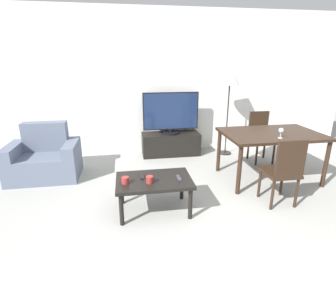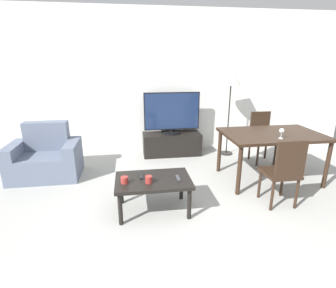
{
  "view_description": "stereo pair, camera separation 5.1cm",
  "coord_description": "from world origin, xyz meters",
  "px_view_note": "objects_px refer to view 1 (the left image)",
  "views": [
    {
      "loc": [
        -0.67,
        -1.86,
        1.78
      ],
      "look_at": [
        -0.11,
        1.61,
        0.65
      ],
      "focal_mm": 28.0,
      "sensor_mm": 36.0,
      "label": 1
    },
    {
      "loc": [
        -0.62,
        -1.86,
        1.78
      ],
      "look_at": [
        -0.11,
        1.61,
        0.65
      ],
      "focal_mm": 28.0,
      "sensor_mm": 36.0,
      "label": 2
    }
  ],
  "objects_px": {
    "dining_table": "(271,138)",
    "armchair": "(45,159)",
    "remote_secondary": "(142,176)",
    "tv": "(171,113)",
    "coffee_table": "(154,183)",
    "cup_white_near": "(125,180)",
    "dining_chair_near": "(284,169)",
    "remote_primary": "(179,178)",
    "tv_stand": "(171,144)",
    "cup_colored_far": "(150,180)",
    "dining_chair_far": "(260,134)",
    "floor_lamp": "(230,80)",
    "wine_glass_left": "(281,131)"
  },
  "relations": [
    {
      "from": "armchair",
      "to": "floor_lamp",
      "type": "height_order",
      "value": "floor_lamp"
    },
    {
      "from": "wine_glass_left",
      "to": "coffee_table",
      "type": "bearing_deg",
      "value": -168.63
    },
    {
      "from": "tv",
      "to": "cup_white_near",
      "type": "xyz_separation_m",
      "value": [
        -0.88,
        -2.04,
        -0.36
      ]
    },
    {
      "from": "remote_secondary",
      "to": "tv",
      "type": "bearing_deg",
      "value": 70.25
    },
    {
      "from": "floor_lamp",
      "to": "remote_primary",
      "type": "height_order",
      "value": "floor_lamp"
    },
    {
      "from": "dining_table",
      "to": "floor_lamp",
      "type": "bearing_deg",
      "value": 100.57
    },
    {
      "from": "cup_white_near",
      "to": "tv_stand",
      "type": "bearing_deg",
      "value": 66.63
    },
    {
      "from": "dining_chair_near",
      "to": "floor_lamp",
      "type": "bearing_deg",
      "value": 89.22
    },
    {
      "from": "remote_secondary",
      "to": "cup_colored_far",
      "type": "relative_size",
      "value": 1.82
    },
    {
      "from": "coffee_table",
      "to": "dining_table",
      "type": "distance_m",
      "value": 1.98
    },
    {
      "from": "floor_lamp",
      "to": "remote_primary",
      "type": "distance_m",
      "value": 2.52
    },
    {
      "from": "armchair",
      "to": "tv_stand",
      "type": "distance_m",
      "value": 2.25
    },
    {
      "from": "tv",
      "to": "wine_glass_left",
      "type": "height_order",
      "value": "tv"
    },
    {
      "from": "tv_stand",
      "to": "remote_secondary",
      "type": "bearing_deg",
      "value": -109.73
    },
    {
      "from": "floor_lamp",
      "to": "coffee_table",
      "type": "bearing_deg",
      "value": -131.31
    },
    {
      "from": "coffee_table",
      "to": "remote_primary",
      "type": "distance_m",
      "value": 0.3
    },
    {
      "from": "dining_table",
      "to": "armchair",
      "type": "bearing_deg",
      "value": 169.66
    },
    {
      "from": "remote_secondary",
      "to": "coffee_table",
      "type": "bearing_deg",
      "value": -28.88
    },
    {
      "from": "tv",
      "to": "remote_secondary",
      "type": "distance_m",
      "value": 2.07
    },
    {
      "from": "armchair",
      "to": "cup_colored_far",
      "type": "bearing_deg",
      "value": -41.84
    },
    {
      "from": "tv",
      "to": "dining_table",
      "type": "bearing_deg",
      "value": -45.79
    },
    {
      "from": "dining_chair_far",
      "to": "cup_white_near",
      "type": "relative_size",
      "value": 10.36
    },
    {
      "from": "coffee_table",
      "to": "wine_glass_left",
      "type": "distance_m",
      "value": 1.91
    },
    {
      "from": "coffee_table",
      "to": "dining_chair_near",
      "type": "bearing_deg",
      "value": -4.55
    },
    {
      "from": "armchair",
      "to": "dining_table",
      "type": "relative_size",
      "value": 0.72
    },
    {
      "from": "armchair",
      "to": "coffee_table",
      "type": "height_order",
      "value": "armchair"
    },
    {
      "from": "remote_secondary",
      "to": "wine_glass_left",
      "type": "height_order",
      "value": "wine_glass_left"
    },
    {
      "from": "armchair",
      "to": "dining_chair_far",
      "type": "xyz_separation_m",
      "value": [
        3.69,
        0.15,
        0.2
      ]
    },
    {
      "from": "remote_primary",
      "to": "coffee_table",
      "type": "bearing_deg",
      "value": 171.5
    },
    {
      "from": "armchair",
      "to": "tv_stand",
      "type": "bearing_deg",
      "value": 18.5
    },
    {
      "from": "coffee_table",
      "to": "wine_glass_left",
      "type": "xyz_separation_m",
      "value": [
        1.81,
        0.36,
        0.47
      ]
    },
    {
      "from": "remote_secondary",
      "to": "cup_white_near",
      "type": "relative_size",
      "value": 1.73
    },
    {
      "from": "tv_stand",
      "to": "armchair",
      "type": "bearing_deg",
      "value": -161.5
    },
    {
      "from": "dining_chair_near",
      "to": "cup_colored_far",
      "type": "relative_size",
      "value": 10.87
    },
    {
      "from": "cup_colored_far",
      "to": "wine_glass_left",
      "type": "height_order",
      "value": "wine_glass_left"
    },
    {
      "from": "tv_stand",
      "to": "remote_primary",
      "type": "bearing_deg",
      "value": -97.12
    },
    {
      "from": "armchair",
      "to": "remote_primary",
      "type": "xyz_separation_m",
      "value": [
        1.88,
        -1.32,
        0.14
      ]
    },
    {
      "from": "armchair",
      "to": "remote_secondary",
      "type": "relative_size",
      "value": 6.89
    },
    {
      "from": "tv",
      "to": "floor_lamp",
      "type": "height_order",
      "value": "floor_lamp"
    },
    {
      "from": "dining_chair_far",
      "to": "cup_colored_far",
      "type": "bearing_deg",
      "value": -144.96
    },
    {
      "from": "tv_stand",
      "to": "dining_table",
      "type": "relative_size",
      "value": 0.77
    },
    {
      "from": "coffee_table",
      "to": "armchair",
      "type": "bearing_deg",
      "value": 141.25
    },
    {
      "from": "tv",
      "to": "dining_chair_far",
      "type": "relative_size",
      "value": 1.18
    },
    {
      "from": "dining_chair_near",
      "to": "remote_primary",
      "type": "bearing_deg",
      "value": 176.34
    },
    {
      "from": "armchair",
      "to": "tv",
      "type": "bearing_deg",
      "value": 18.44
    },
    {
      "from": "tv",
      "to": "remote_secondary",
      "type": "relative_size",
      "value": 7.03
    },
    {
      "from": "tv",
      "to": "wine_glass_left",
      "type": "relative_size",
      "value": 7.22
    },
    {
      "from": "tv",
      "to": "dining_table",
      "type": "relative_size",
      "value": 0.73
    },
    {
      "from": "remote_primary",
      "to": "cup_white_near",
      "type": "height_order",
      "value": "cup_white_near"
    },
    {
      "from": "dining_table",
      "to": "cup_white_near",
      "type": "bearing_deg",
      "value": -162.11
    }
  ]
}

